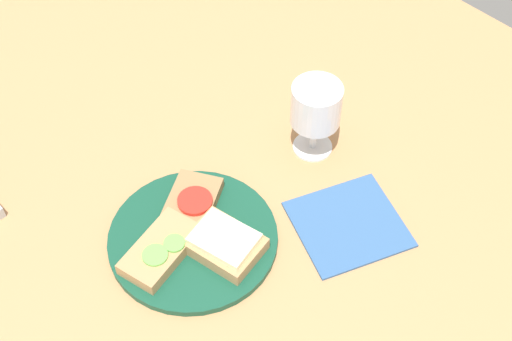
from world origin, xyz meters
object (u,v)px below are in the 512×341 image
Objects in this scene: sandwich_with_cheese at (224,243)px; napkin at (348,224)px; wine_glass at (316,108)px; sandwich_with_tomato at (192,204)px; plate at (193,239)px; sandwich_with_cucumber at (161,250)px.

sandwich_with_cheese is 0.75× the size of napkin.
napkin is (-7.09, -14.09, -8.78)cm from wine_glass.
napkin is at bearing -27.62° from sandwich_with_cheese.
sandwich_with_cheese is 24.96cm from wine_glass.
sandwich_with_tomato is 23.43cm from wine_glass.
plate is 5.30cm from sandwich_with_tomato.
napkin is (18.28, -13.31, -0.36)cm from plate.
sandwich_with_cucumber is (-5.05, 0.68, 1.64)cm from plate.
sandwich_with_tomato is 0.82× the size of napkin.
sandwich_with_tomato reaches higher than napkin.
wine_glass is (22.20, -3.14, 6.80)cm from sandwich_with_tomato.
sandwich_with_cucumber is 1.15× the size of sandwich_with_cheese.
sandwich_with_cheese is at bearing -166.78° from wine_glass.
sandwich_with_cheese is at bearing -37.98° from sandwich_with_cucumber.
sandwich_with_cheese is (1.89, -4.74, 2.02)cm from plate.
napkin is (16.39, -8.58, -2.38)cm from sandwich_with_cheese.
plate is 1.86× the size of sandwich_with_cucumber.
sandwich_with_cheese reaches higher than sandwich_with_cucumber.
sandwich_with_cheese is (-1.29, -8.66, 0.40)cm from sandwich_with_tomato.
wine_glass is at bearing 63.29° from napkin.
napkin is at bearing -48.77° from sandwich_with_tomato.
sandwich_with_tomato is at bearing 21.48° from sandwich_with_cucumber.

